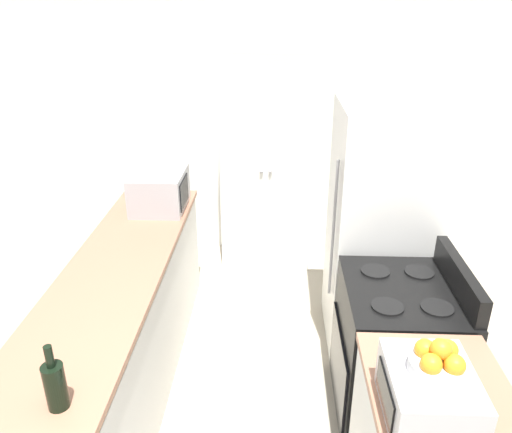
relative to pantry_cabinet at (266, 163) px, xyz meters
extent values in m
cube|color=white|center=(-0.04, 0.28, 0.31)|extent=(7.00, 0.06, 2.60)
cube|color=silver|center=(-0.87, -1.84, -0.58)|extent=(0.58, 2.64, 0.83)
cube|color=#9E6B51|center=(-0.87, -1.84, -0.11)|extent=(0.60, 2.69, 0.04)
cube|color=#9E6B51|center=(0.79, -2.77, -0.11)|extent=(0.60, 0.82, 0.04)
cube|color=silver|center=(0.00, 0.00, 0.00)|extent=(0.81, 0.46, 1.98)
sphere|color=#B2B2B7|center=(-0.04, -0.24, 0.00)|extent=(0.03, 0.03, 0.03)
sphere|color=#B2B2B7|center=(0.04, -0.24, 0.00)|extent=(0.03, 0.03, 0.03)
cube|color=black|center=(0.81, -1.96, -0.54)|extent=(0.64, 0.76, 0.90)
cube|color=black|center=(0.49, -1.96, -0.65)|extent=(0.02, 0.67, 0.50)
cube|color=black|center=(1.10, -1.96, -0.01)|extent=(0.06, 0.72, 0.16)
cylinder|color=black|center=(0.69, -2.14, -0.08)|extent=(0.17, 0.17, 0.01)
cylinder|color=black|center=(0.69, -1.78, -0.08)|extent=(0.17, 0.17, 0.01)
cylinder|color=black|center=(0.94, -2.14, -0.08)|extent=(0.17, 0.17, 0.01)
cylinder|color=black|center=(0.94, -1.78, -0.08)|extent=(0.17, 0.17, 0.01)
cube|color=white|center=(0.83, -1.16, -0.11)|extent=(0.67, 0.77, 1.77)
cylinder|color=gray|center=(0.48, -1.37, -0.02)|extent=(0.02, 0.02, 0.97)
cube|color=#B2B2B7|center=(-0.79, -0.87, 0.05)|extent=(0.38, 0.48, 0.29)
cube|color=black|center=(-0.59, -0.91, 0.05)|extent=(0.01, 0.30, 0.21)
cylinder|color=black|center=(-0.75, -2.89, 0.01)|extent=(0.09, 0.09, 0.20)
cylinder|color=black|center=(-0.75, -2.89, 0.16)|extent=(0.03, 0.03, 0.09)
cube|color=#B2B2B7|center=(0.69, -2.89, 0.02)|extent=(0.32, 0.40, 0.22)
cube|color=black|center=(0.52, -2.89, 0.02)|extent=(0.01, 0.28, 0.13)
cylinder|color=silver|center=(0.70, -2.88, 0.15)|extent=(0.22, 0.22, 0.05)
sphere|color=orange|center=(0.74, -2.84, 0.20)|extent=(0.08, 0.08, 0.08)
sphere|color=orange|center=(0.66, -2.84, 0.20)|extent=(0.08, 0.08, 0.08)
sphere|color=orange|center=(0.66, -2.92, 0.20)|extent=(0.08, 0.08, 0.08)
sphere|color=orange|center=(0.74, -2.92, 0.20)|extent=(0.08, 0.08, 0.08)
sphere|color=orange|center=(0.70, -2.88, 0.23)|extent=(0.08, 0.08, 0.08)
camera|label=1|loc=(0.09, -4.36, 1.41)|focal=35.00mm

